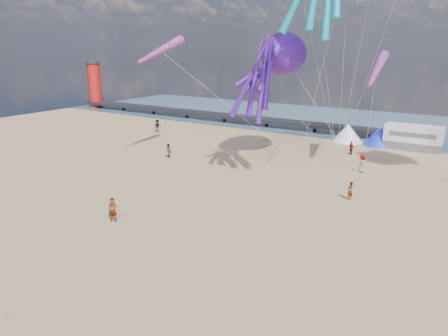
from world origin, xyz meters
The scene contains 22 objects.
ground centered at (0.00, 0.00, 0.00)m, with size 120.00×120.00×0.00m, color tan.
water centered at (0.00, 55.00, 0.02)m, with size 120.00×120.00×0.00m, color #3C5973.
pier centered at (-28.00, 44.00, 1.00)m, with size 60.00×3.00×0.50m, color black.
lighthouse centered at (-56.00, 44.00, 4.50)m, with size 2.60×2.60×9.00m, color #A5140F.
motorhome_0 centered at (6.00, 40.00, 1.50)m, with size 6.60×2.50×3.00m, color silver.
tent_white centered at (-2.00, 40.00, 1.20)m, with size 4.00×4.00×2.40m, color white.
tent_blue centered at (2.00, 40.00, 1.20)m, with size 4.00×4.00×2.40m, color #1933CC.
standing_person centered at (-8.93, 5.15, 0.91)m, with size 0.66×0.43×1.81m, color tan.
beachgoer_0 centered at (3.15, 27.00, 0.91)m, with size 0.67×0.44×1.82m, color #7F6659.
beachgoer_1 centered at (-16.88, 20.82, 0.81)m, with size 0.79×0.51×1.62m, color #7F6659.
beachgoer_2 centered at (-27.73, 31.25, 0.92)m, with size 0.90×0.70×1.84m, color #7F6659.
beachgoer_3 centered at (0.26, 33.53, 0.78)m, with size 1.01×0.58×1.57m, color #7F6659.
beachgoer_5 centered at (4.28, 18.64, 0.78)m, with size 1.46×0.46×1.57m, color #7F6659.
sandbag_a centered at (-3.23, 26.20, 0.11)m, with size 0.50×0.35×0.22m, color gray.
sandbag_b centered at (2.68, 26.98, 0.11)m, with size 0.50×0.35×0.22m, color gray.
sandbag_c centered at (10.80, 28.34, 0.11)m, with size 0.50×0.35×0.22m, color gray.
sandbag_d centered at (2.57, 30.30, 0.11)m, with size 0.50×0.35×0.22m, color gray.
sandbag_e centered at (0.25, 28.57, 0.11)m, with size 0.50×0.35×0.22m, color gray.
kite_octopus_purple centered at (-4.90, 24.77, 11.49)m, with size 3.93×9.17×10.48m, color #411286, non-canonical shape.
windsock_left centered at (-16.80, 20.13, 11.77)m, with size 1.10×6.52×6.52m, color red, non-canonical shape.
windsock_mid centered at (3.44, 27.73, 10.06)m, with size 1.00×6.29×6.29m, color red, non-canonical shape.
windsock_right centered at (-7.84, 26.22, 9.21)m, with size 0.90×4.36×4.36m, color red, non-canonical shape.
Camera 1 is at (12.02, -12.99, 12.08)m, focal length 32.00 mm.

